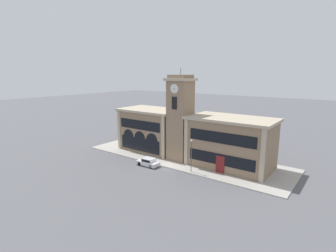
{
  "coord_description": "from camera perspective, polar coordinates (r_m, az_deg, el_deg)",
  "views": [
    {
      "loc": [
        26.39,
        -34.25,
        16.05
      ],
      "look_at": [
        -1.41,
        3.12,
        6.63
      ],
      "focal_mm": 28.0,
      "sensor_mm": 36.0,
      "label": 1
    }
  ],
  "objects": [
    {
      "name": "street_lamp",
      "position": [
        42.66,
        5.11,
        -5.34
      ],
      "size": [
        0.36,
        0.36,
        5.47
      ],
      "color": "#4C4C51",
      "rests_on": "sidewalk_kerb"
    },
    {
      "name": "ground_plane",
      "position": [
        46.12,
        -0.92,
        -8.93
      ],
      "size": [
        300.0,
        300.0,
        0.0
      ],
      "primitive_type": "plane",
      "color": "#56565B"
    },
    {
      "name": "parked_car_near",
      "position": [
        46.56,
        -4.34,
        -7.79
      ],
      "size": [
        4.14,
        1.95,
        1.43
      ],
      "rotation": [
        0.0,
        0.0,
        3.17
      ],
      "color": "silver",
      "rests_on": "ground_plane"
    },
    {
      "name": "town_hall_right_wing",
      "position": [
        46.1,
        13.46,
        -3.52
      ],
      "size": [
        14.6,
        8.27,
        8.75
      ],
      "color": "#897056",
      "rests_on": "ground_plane"
    },
    {
      "name": "town_hall_left_wing",
      "position": [
        55.14,
        -3.53,
        -0.77
      ],
      "size": [
        13.2,
        8.27,
        8.78
      ],
      "color": "#897056",
      "rests_on": "ground_plane"
    },
    {
      "name": "clock_tower",
      "position": [
        48.0,
        2.7,
        1.7
      ],
      "size": [
        4.48,
        4.48,
        16.98
      ],
      "color": "#897056",
      "rests_on": "ground_plane"
    },
    {
      "name": "fire_hydrant",
      "position": [
        47.91,
        -3.32,
        -7.44
      ],
      "size": [
        0.22,
        0.22,
        0.87
      ],
      "color": "red",
      "rests_on": "sidewalk_kerb"
    },
    {
      "name": "sidewalk_kerb",
      "position": [
        50.99,
        3.46,
        -6.84
      ],
      "size": [
        40.17,
        12.7,
        0.15
      ],
      "color": "#A39E93",
      "rests_on": "ground_plane"
    }
  ]
}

